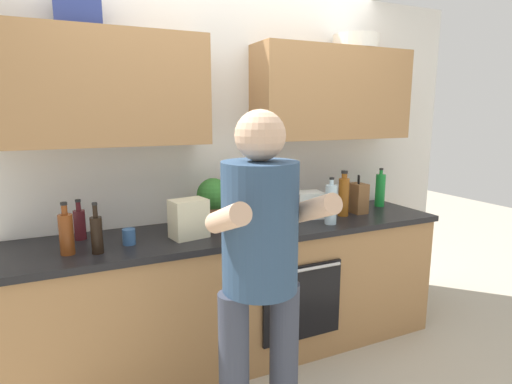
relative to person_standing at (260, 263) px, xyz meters
name	(u,v)px	position (x,y,z in m)	size (l,w,h in m)	color
ground_plane	(243,352)	(0.27, 0.83, -0.98)	(12.00, 12.00, 0.00)	#B2A893
back_wall_unit	(227,133)	(0.27, 1.11, 0.52)	(4.00, 0.39, 2.50)	silver
counter	(243,291)	(0.27, 0.83, -0.53)	(2.84, 0.67, 0.90)	#A37547
person_standing	(260,263)	(0.00, 0.00, 0.00)	(0.49, 0.45, 1.66)	#383D4C
bottle_syrup	(344,196)	(1.06, 0.82, 0.07)	(0.08, 0.08, 0.33)	#8C4C14
bottle_soda	(380,190)	(1.52, 0.95, 0.05)	(0.08, 0.08, 0.31)	#198C33
bottle_hotsauce	(256,202)	(0.41, 0.93, 0.06)	(0.07, 0.07, 0.32)	red
bottle_soy	(97,234)	(-0.63, 0.69, 0.03)	(0.06, 0.06, 0.28)	black
bottle_wine	(80,224)	(-0.70, 1.00, 0.02)	(0.07, 0.07, 0.24)	#471419
bottle_juice	(252,210)	(0.34, 0.83, 0.03)	(0.06, 0.06, 0.27)	orange
bottle_water	(331,204)	(0.84, 0.67, 0.06)	(0.08, 0.08, 0.32)	silver
bottle_vinegar	(66,233)	(-0.78, 0.74, 0.04)	(0.07, 0.07, 0.28)	brown
cup_tea	(129,237)	(-0.46, 0.78, -0.03)	(0.07, 0.07, 0.09)	#33598C
cup_coffee	(234,213)	(0.29, 1.03, -0.03)	(0.08, 0.08, 0.10)	white
knife_block	(358,198)	(1.21, 0.85, 0.03)	(0.10, 0.14, 0.28)	brown
potted_herb	(213,198)	(0.11, 0.95, 0.11)	(0.22, 0.22, 0.32)	#9E6647
grocery_bag_rice	(189,219)	(-0.11, 0.77, 0.04)	(0.21, 0.15, 0.23)	beige
grocery_bag_produce	(308,205)	(0.80, 0.88, 0.01)	(0.19, 0.16, 0.19)	silver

